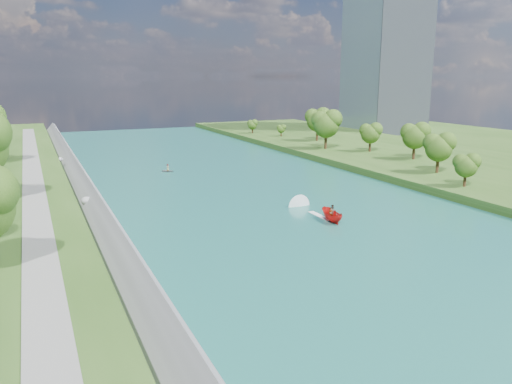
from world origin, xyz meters
name	(u,v)px	position (x,y,z in m)	size (l,w,h in m)	color
ground	(331,239)	(0.00, 0.00, 0.00)	(260.00, 260.00, 0.00)	#2D5119
river_water	(262,202)	(0.00, 20.00, 0.05)	(55.00, 240.00, 0.10)	#18595C
berm_east	(488,173)	(49.50, 20.00, 0.75)	(44.00, 240.00, 1.50)	#2D5119
riprap_bank	(90,211)	(-25.84, 19.01, 1.79)	(3.99, 236.00, 4.22)	slate
riverside_path	(35,201)	(-32.50, 20.00, 3.55)	(3.00, 200.00, 0.10)	gray
office_tower	(386,45)	(82.50, 95.00, 30.00)	(22.00, 22.00, 60.00)	gray
trees_east	(442,147)	(38.58, 21.77, 6.39)	(16.87, 144.91, 11.44)	#254412
motorboat	(327,214)	(4.01, 7.26, 0.91)	(3.60, 19.22, 2.15)	red
raft	(168,170)	(-6.94, 50.90, 0.46)	(3.19, 3.18, 1.64)	#95999D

